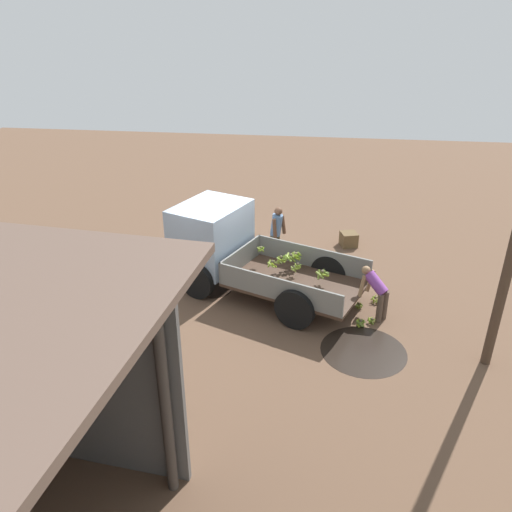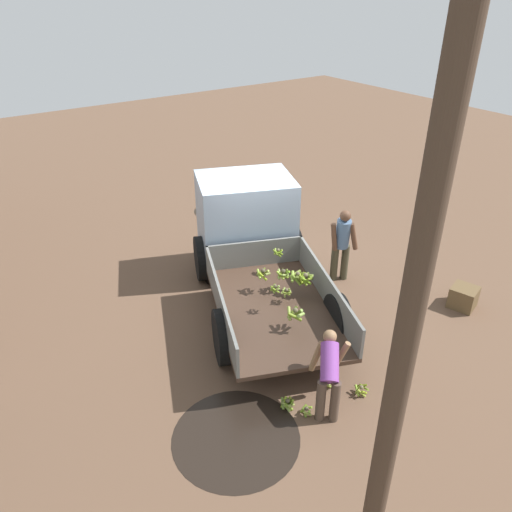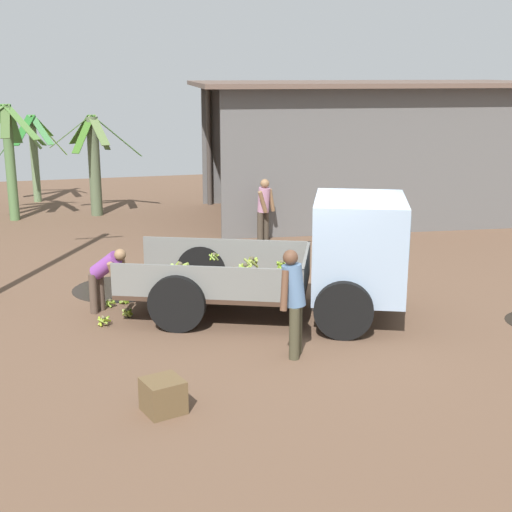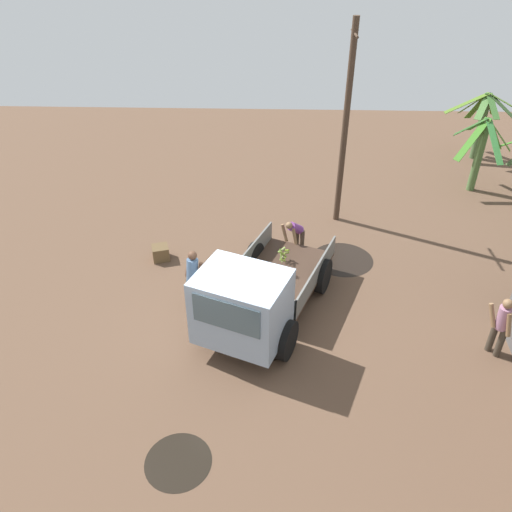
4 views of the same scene
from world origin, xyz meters
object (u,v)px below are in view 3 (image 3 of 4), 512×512
person_bystander_near_shed (264,207)px  banana_bunch_on_ground_3 (124,298)px  person_worker_loading (106,274)px  banana_bunch_on_ground_0 (127,312)px  person_foreground_visitor (293,298)px  banana_bunch_on_ground_2 (110,302)px  wooden_crate_0 (163,396)px  cargo_truck (331,255)px  banana_bunch_on_ground_1 (104,320)px

person_bystander_near_shed → banana_bunch_on_ground_3: bearing=-78.2°
person_worker_loading → banana_bunch_on_ground_0: person_worker_loading is taller
banana_bunch_on_ground_0 → person_bystander_near_shed: bearing=51.7°
person_foreground_visitor → person_bystander_near_shed: size_ratio=1.03×
person_worker_loading → banana_bunch_on_ground_2: person_worker_loading is taller
banana_bunch_on_ground_2 → wooden_crate_0: size_ratio=0.41×
person_bystander_near_shed → cargo_truck: bearing=-38.5°
cargo_truck → banana_bunch_on_ground_2: (-3.69, 1.50, -1.03)m
banana_bunch_on_ground_1 → banana_bunch_on_ground_3: (0.43, 1.13, -0.00)m
banana_bunch_on_ground_0 → person_worker_loading: bearing=137.0°
person_worker_loading → banana_bunch_on_ground_0: size_ratio=6.01×
cargo_truck → person_worker_loading: cargo_truck is taller
cargo_truck → person_foreground_visitor: size_ratio=3.15×
banana_bunch_on_ground_1 → banana_bunch_on_ground_2: banana_bunch_on_ground_1 is taller
banana_bunch_on_ground_1 → wooden_crate_0: wooden_crate_0 is taller
banana_bunch_on_ground_0 → banana_bunch_on_ground_2: bearing=112.3°
person_worker_loading → banana_bunch_on_ground_3: (0.32, 0.49, -0.62)m
person_bystander_near_shed → banana_bunch_on_ground_0: person_bystander_near_shed is taller
banana_bunch_on_ground_0 → banana_bunch_on_ground_1: banana_bunch_on_ground_1 is taller
cargo_truck → wooden_crate_0: 4.44m
person_bystander_near_shed → wooden_crate_0: person_bystander_near_shed is taller
banana_bunch_on_ground_0 → wooden_crate_0: (0.15, -3.72, 0.13)m
person_worker_loading → banana_bunch_on_ground_0: (0.32, -0.30, -0.63)m
banana_bunch_on_ground_1 → banana_bunch_on_ground_2: 0.99m
person_bystander_near_shed → banana_bunch_on_ground_1: 6.70m
banana_bunch_on_ground_2 → person_foreground_visitor: bearing=-49.9°
person_foreground_visitor → person_bystander_near_shed: person_foreground_visitor is taller
person_worker_loading → banana_bunch_on_ground_2: bearing=118.6°
person_bystander_near_shed → person_foreground_visitor: bearing=-46.7°
person_bystander_near_shed → banana_bunch_on_ground_2: 5.87m
person_foreground_visitor → person_worker_loading: (-2.61, 2.69, -0.19)m
cargo_truck → banana_bunch_on_ground_0: size_ratio=25.74×
cargo_truck → banana_bunch_on_ground_0: bearing=-172.3°
cargo_truck → banana_bunch_on_ground_3: cargo_truck is taller
person_bystander_near_shed → banana_bunch_on_ground_1: person_bystander_near_shed is taller
cargo_truck → person_bystander_near_shed: size_ratio=3.25×
person_bystander_near_shed → banana_bunch_on_ground_0: (-3.79, -4.80, -0.80)m
banana_bunch_on_ground_0 → banana_bunch_on_ground_1: bearing=-141.2°
person_bystander_near_shed → wooden_crate_0: bearing=-58.0°
person_worker_loading → cargo_truck: bearing=22.4°
person_foreground_visitor → banana_bunch_on_ground_3: (-2.28, 3.18, -0.82)m
banana_bunch_on_ground_1 → banana_bunch_on_ground_0: bearing=38.8°
banana_bunch_on_ground_2 → person_worker_loading: bearing=-101.2°
person_foreground_visitor → person_bystander_near_shed: (1.51, 7.20, -0.03)m
person_foreground_visitor → person_worker_loading: bearing=-18.0°
cargo_truck → person_worker_loading: 3.96m
banana_bunch_on_ground_0 → banana_bunch_on_ground_1: (-0.43, -0.34, 0.01)m
cargo_truck → banana_bunch_on_ground_2: size_ratio=26.73×
person_foreground_visitor → person_worker_loading: 3.75m
cargo_truck → banana_bunch_on_ground_1: (-3.86, 0.53, -1.02)m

